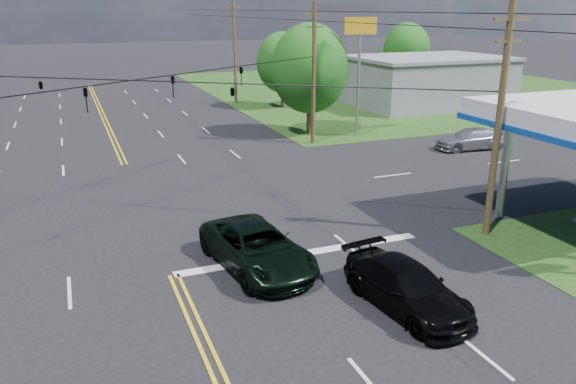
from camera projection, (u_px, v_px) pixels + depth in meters
name	position (u px, v px, depth m)	size (l,w,h in m)	color
ground	(143.00, 206.00, 27.13)	(280.00, 280.00, 0.00)	black
grass_ne	(402.00, 87.00, 67.62)	(46.00, 48.00, 0.03)	#1C3E13
stop_bar	(302.00, 254.00, 21.81)	(10.00, 0.50, 0.02)	silver
retail_ne	(427.00, 82.00, 54.58)	(14.00, 10.00, 4.40)	slate
pole_se	(499.00, 119.00, 22.18)	(1.60, 0.28, 9.50)	#4A391F
pole_ne	(314.00, 73.00, 38.08)	(1.60, 0.28, 9.50)	#4A391F
pole_right_far	(235.00, 50.00, 54.79)	(1.60, 0.28, 10.00)	#4A391F
span_wire_signals	(132.00, 80.00, 25.26)	(26.00, 18.00, 1.13)	black
power_lines	(132.00, 21.00, 22.68)	(26.04, 100.00, 0.64)	black
tree_right_a	(309.00, 69.00, 41.10)	(5.70, 5.70, 8.18)	#4A391F
tree_right_b	(283.00, 62.00, 52.78)	(4.94, 4.94, 7.09)	#4A391F
tree_far_r	(407.00, 50.00, 64.08)	(5.32, 5.32, 7.63)	#4A391F
pickup_dkgreen	(257.00, 248.00, 20.42)	(2.64, 5.72, 1.59)	black
suv_black	(406.00, 287.00, 17.71)	(2.03, 4.99, 1.45)	black
sedan_far	(470.00, 139.00, 37.81)	(1.95, 4.79, 1.39)	#9B9B9F
polesign_ne	(360.00, 44.00, 39.81)	(2.35, 0.60, 8.51)	#A5A5AA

